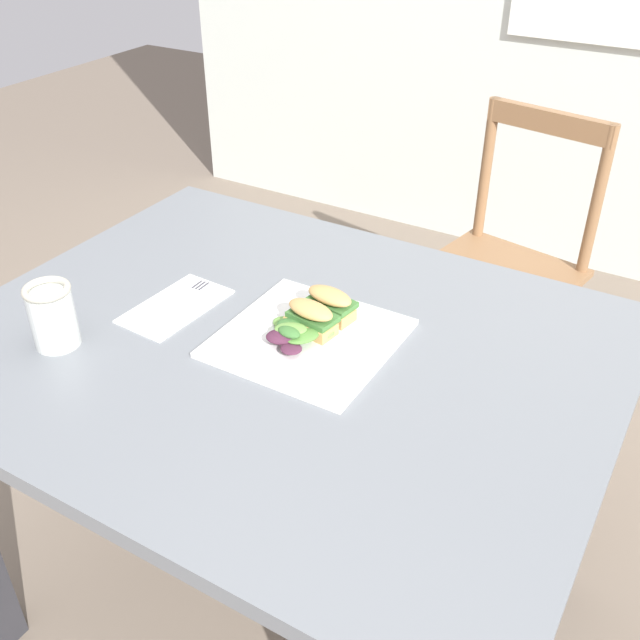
{
  "coord_description": "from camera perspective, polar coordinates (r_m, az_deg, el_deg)",
  "views": [
    {
      "loc": [
        0.47,
        -0.73,
        1.47
      ],
      "look_at": [
        -0.08,
        0.19,
        0.76
      ],
      "focal_mm": 40.84,
      "sensor_mm": 36.0,
      "label": 1
    }
  ],
  "objects": [
    {
      "name": "salad_mixed_greens",
      "position": [
        1.24,
        -2.03,
        -1.0
      ],
      "size": [
        0.13,
        0.12,
        0.04
      ],
      "color": "#3D7033",
      "rests_on": "plate_lunch"
    },
    {
      "name": "fork_on_napkin",
      "position": [
        1.39,
        -10.81,
        1.53
      ],
      "size": [
        0.03,
        0.19,
        0.0
      ],
      "color": "silver",
      "rests_on": "napkin_folded"
    },
    {
      "name": "sandwich_half_front",
      "position": [
        1.26,
        -0.71,
        0.24
      ],
      "size": [
        0.1,
        0.07,
        0.06
      ],
      "color": "tan",
      "rests_on": "plate_lunch"
    },
    {
      "name": "dining_table",
      "position": [
        1.34,
        -3.09,
        -6.16
      ],
      "size": [
        1.14,
        0.91,
        0.74
      ],
      "color": "slate",
      "rests_on": "ground"
    },
    {
      "name": "sandwich_half_back",
      "position": [
        1.29,
        0.79,
        1.33
      ],
      "size": [
        0.1,
        0.07,
        0.06
      ],
      "color": "tan",
      "rests_on": "plate_lunch"
    },
    {
      "name": "chair_wooden_far",
      "position": [
        2.14,
        14.2,
        3.92
      ],
      "size": [
        0.47,
        0.47,
        0.87
      ],
      "color": "#8E6642",
      "rests_on": "ground"
    },
    {
      "name": "napkin_folded",
      "position": [
        1.38,
        -11.24,
        1.07
      ],
      "size": [
        0.13,
        0.21,
        0.0
      ],
      "primitive_type": "cube",
      "rotation": [
        0.0,
        0.0,
        -0.06
      ],
      "color": "white",
      "rests_on": "dining_table"
    },
    {
      "name": "mason_jar_iced_tea",
      "position": [
        1.31,
        -20.19,
        0.12
      ],
      "size": [
        0.08,
        0.08,
        0.11
      ],
      "color": "#995623",
      "rests_on": "dining_table"
    },
    {
      "name": "plate_lunch",
      "position": [
        1.26,
        -0.92,
        -1.43
      ],
      "size": [
        0.29,
        0.29,
        0.01
      ],
      "primitive_type": "cube",
      "color": "white",
      "rests_on": "dining_table"
    }
  ]
}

